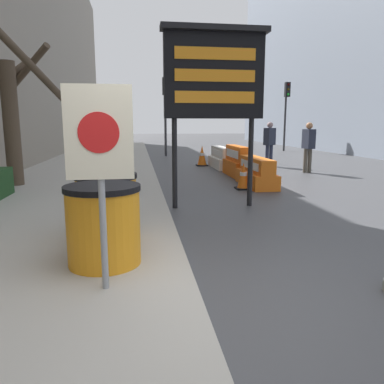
{
  "coord_description": "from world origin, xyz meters",
  "views": [
    {
      "loc": [
        -0.52,
        -3.09,
        1.62
      ],
      "look_at": [
        0.42,
        3.46,
        0.41
      ],
      "focal_mm": 35.0,
      "sensor_mm": 36.0,
      "label": 1
    }
  ],
  "objects_px": {
    "jersey_barrier_orange_near": "(256,174)",
    "traffic_cone_mid": "(243,176)",
    "traffic_light_near_curb": "(165,100)",
    "warning_sign": "(100,150)",
    "traffic_cone_near": "(227,163)",
    "message_board": "(214,76)",
    "traffic_cone_far": "(202,156)",
    "pedestrian_worker": "(308,143)",
    "jersey_barrier_orange_far": "(237,163)",
    "jersey_barrier_white": "(221,159)",
    "traffic_light_far_side": "(286,102)",
    "pedestrian_passerby": "(269,140)",
    "barrel_drum_middle": "(107,206)",
    "barrel_drum_foreground": "(104,225)"
  },
  "relations": [
    {
      "from": "jersey_barrier_orange_near",
      "to": "traffic_cone_mid",
      "type": "distance_m",
      "value": 0.65
    },
    {
      "from": "jersey_barrier_orange_near",
      "to": "traffic_light_near_curb",
      "type": "height_order",
      "value": "traffic_light_near_curb"
    },
    {
      "from": "warning_sign",
      "to": "traffic_cone_near",
      "type": "xyz_separation_m",
      "value": [
        3.46,
        9.55,
        -1.13
      ]
    },
    {
      "from": "message_board",
      "to": "traffic_cone_near",
      "type": "distance_m",
      "value": 6.38
    },
    {
      "from": "traffic_cone_far",
      "to": "pedestrian_worker",
      "type": "distance_m",
      "value": 4.13
    },
    {
      "from": "warning_sign",
      "to": "traffic_cone_mid",
      "type": "bearing_deg",
      "value": 62.76
    },
    {
      "from": "traffic_cone_near",
      "to": "traffic_cone_far",
      "type": "distance_m",
      "value": 1.73
    },
    {
      "from": "jersey_barrier_orange_near",
      "to": "traffic_cone_mid",
      "type": "bearing_deg",
      "value": -137.64
    },
    {
      "from": "jersey_barrier_orange_far",
      "to": "jersey_barrier_white",
      "type": "xyz_separation_m",
      "value": [
        -0.0,
        2.24,
        -0.08
      ]
    },
    {
      "from": "jersey_barrier_orange_far",
      "to": "message_board",
      "type": "bearing_deg",
      "value": -110.81
    },
    {
      "from": "message_board",
      "to": "traffic_light_far_side",
      "type": "xyz_separation_m",
      "value": [
        7.39,
        14.67,
        0.43
      ]
    },
    {
      "from": "warning_sign",
      "to": "traffic_cone_near",
      "type": "relative_size",
      "value": 3.26
    },
    {
      "from": "jersey_barrier_orange_far",
      "to": "traffic_cone_far",
      "type": "height_order",
      "value": "jersey_barrier_orange_far"
    },
    {
      "from": "traffic_cone_mid",
      "to": "pedestrian_passerby",
      "type": "distance_m",
      "value": 5.51
    },
    {
      "from": "message_board",
      "to": "jersey_barrier_orange_far",
      "type": "xyz_separation_m",
      "value": [
        1.64,
        4.32,
        -2.08
      ]
    },
    {
      "from": "pedestrian_worker",
      "to": "warning_sign",
      "type": "bearing_deg",
      "value": 139.15
    },
    {
      "from": "jersey_barrier_white",
      "to": "traffic_cone_mid",
      "type": "relative_size",
      "value": 3.09
    },
    {
      "from": "jersey_barrier_orange_near",
      "to": "traffic_cone_far",
      "type": "bearing_deg",
      "value": 96.78
    },
    {
      "from": "pedestrian_passerby",
      "to": "traffic_cone_mid",
      "type": "bearing_deg",
      "value": 29.06
    },
    {
      "from": "traffic_light_far_side",
      "to": "pedestrian_passerby",
      "type": "distance_m",
      "value": 8.97
    },
    {
      "from": "traffic_light_far_side",
      "to": "pedestrian_worker",
      "type": "distance_m",
      "value": 10.61
    },
    {
      "from": "traffic_cone_mid",
      "to": "traffic_light_far_side",
      "type": "relative_size",
      "value": 0.17
    },
    {
      "from": "jersey_barrier_white",
      "to": "traffic_cone_far",
      "type": "xyz_separation_m",
      "value": [
        -0.6,
        0.78,
        0.05
      ]
    },
    {
      "from": "traffic_cone_mid",
      "to": "pedestrian_worker",
      "type": "bearing_deg",
      "value": 43.19
    },
    {
      "from": "barrel_drum_middle",
      "to": "jersey_barrier_orange_far",
      "type": "distance_m",
      "value": 7.42
    },
    {
      "from": "jersey_barrier_orange_far",
      "to": "jersey_barrier_orange_near",
      "type": "bearing_deg",
      "value": -90.0
    },
    {
      "from": "barrel_drum_foreground",
      "to": "barrel_drum_middle",
      "type": "distance_m",
      "value": 0.93
    },
    {
      "from": "warning_sign",
      "to": "jersey_barrier_orange_far",
      "type": "distance_m",
      "value": 8.87
    },
    {
      "from": "barrel_drum_foreground",
      "to": "traffic_cone_mid",
      "type": "bearing_deg",
      "value": 59.31
    },
    {
      "from": "jersey_barrier_orange_near",
      "to": "pedestrian_worker",
      "type": "xyz_separation_m",
      "value": [
        2.56,
        2.42,
        0.66
      ]
    },
    {
      "from": "traffic_cone_mid",
      "to": "traffic_light_far_side",
      "type": "distance_m",
      "value": 14.46
    },
    {
      "from": "barrel_drum_middle",
      "to": "jersey_barrier_orange_far",
      "type": "bearing_deg",
      "value": 61.77
    },
    {
      "from": "warning_sign",
      "to": "pedestrian_worker",
      "type": "bearing_deg",
      "value": 55.07
    },
    {
      "from": "jersey_barrier_orange_far",
      "to": "traffic_cone_far",
      "type": "relative_size",
      "value": 2.27
    },
    {
      "from": "warning_sign",
      "to": "traffic_cone_far",
      "type": "bearing_deg",
      "value": 75.82
    },
    {
      "from": "traffic_light_near_curb",
      "to": "warning_sign",
      "type": "bearing_deg",
      "value": -96.33
    },
    {
      "from": "warning_sign",
      "to": "pedestrian_passerby",
      "type": "height_order",
      "value": "warning_sign"
    },
    {
      "from": "message_board",
      "to": "traffic_cone_far",
      "type": "distance_m",
      "value": 7.71
    },
    {
      "from": "warning_sign",
      "to": "traffic_cone_far",
      "type": "relative_size",
      "value": 2.32
    },
    {
      "from": "barrel_drum_middle",
      "to": "traffic_light_near_curb",
      "type": "relative_size",
      "value": 0.22
    },
    {
      "from": "jersey_barrier_orange_near",
      "to": "pedestrian_passerby",
      "type": "relative_size",
      "value": 1.1
    },
    {
      "from": "barrel_drum_middle",
      "to": "traffic_light_far_side",
      "type": "bearing_deg",
      "value": 61.27
    },
    {
      "from": "traffic_cone_near",
      "to": "traffic_cone_mid",
      "type": "distance_m",
      "value": 3.89
    },
    {
      "from": "barrel_drum_middle",
      "to": "jersey_barrier_white",
      "type": "relative_size",
      "value": 0.42
    },
    {
      "from": "barrel_drum_middle",
      "to": "barrel_drum_foreground",
      "type": "bearing_deg",
      "value": -87.69
    },
    {
      "from": "barrel_drum_middle",
      "to": "message_board",
      "type": "xyz_separation_m",
      "value": [
        1.87,
        2.22,
        1.94
      ]
    },
    {
      "from": "pedestrian_worker",
      "to": "pedestrian_passerby",
      "type": "bearing_deg",
      "value": 10.86
    },
    {
      "from": "barrel_drum_middle",
      "to": "pedestrian_worker",
      "type": "relative_size",
      "value": 0.52
    },
    {
      "from": "pedestrian_worker",
      "to": "pedestrian_passerby",
      "type": "distance_m",
      "value": 2.14
    },
    {
      "from": "barrel_drum_middle",
      "to": "traffic_light_far_side",
      "type": "xyz_separation_m",
      "value": [
        9.26,
        16.9,
        2.37
      ]
    }
  ]
}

